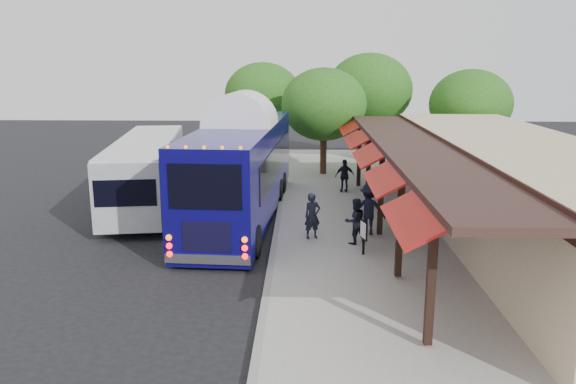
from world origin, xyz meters
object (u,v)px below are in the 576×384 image
(coach_bus, at_px, (242,165))
(ped_a, at_px, (312,216))
(sign_board, at_px, (364,232))
(ped_c, at_px, (345,176))
(ped_d, at_px, (369,209))
(city_bus, at_px, (147,169))
(ped_b, at_px, (355,221))

(coach_bus, relative_size, ped_a, 7.88)
(ped_a, distance_m, sign_board, 2.34)
(ped_a, bearing_deg, ped_c, 56.04)
(coach_bus, xyz_separation_m, ped_d, (4.85, -2.68, -1.10))
(city_bus, height_order, sign_board, city_bus)
(city_bus, distance_m, ped_d, 10.39)
(ped_d, bearing_deg, sign_board, 88.23)
(coach_bus, height_order, ped_c, coach_bus)
(coach_bus, relative_size, city_bus, 1.15)
(sign_board, bearing_deg, coach_bus, 116.10)
(ped_b, xyz_separation_m, sign_board, (0.18, -1.12, -0.02))
(ped_b, distance_m, ped_c, 7.82)
(city_bus, relative_size, ped_d, 6.00)
(ped_c, height_order, ped_d, ped_d)
(city_bus, height_order, ped_b, city_bus)
(coach_bus, distance_m, city_bus, 4.88)
(city_bus, xyz_separation_m, ped_d, (9.29, -4.64, -0.54))
(ped_b, bearing_deg, coach_bus, -66.01)
(ped_b, xyz_separation_m, ped_c, (0.21, 7.81, -0.01))
(ped_a, relative_size, ped_c, 1.03)
(ped_c, relative_size, ped_d, 0.85)
(city_bus, distance_m, ped_a, 8.93)
(sign_board, bearing_deg, ped_d, 63.49)
(city_bus, xyz_separation_m, ped_b, (8.70, -5.73, -0.68))
(ped_b, bearing_deg, ped_c, -115.98)
(coach_bus, relative_size, ped_b, 8.05)
(ped_a, distance_m, ped_b, 1.55)
(ped_b, relative_size, ped_c, 1.01)
(ped_b, height_order, ped_d, ped_d)
(coach_bus, xyz_separation_m, ped_a, (2.81, -3.21, -1.22))
(sign_board, bearing_deg, ped_a, 117.92)
(ped_b, bearing_deg, city_bus, -57.84)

